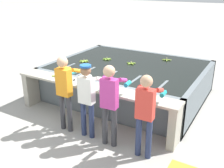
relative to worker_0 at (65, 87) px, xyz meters
The scene contains 16 objects.
ground_plane 1.09m from the worker_0, 46.91° to the left, with size 80.00×80.00×0.00m, color #A3A099.
wash_tank 2.42m from the worker_0, 82.89° to the left, with size 4.05×3.19×0.91m.
work_ledge 0.71m from the worker_0, 61.48° to the left, with size 4.05×0.45×0.91m.
worker_0 is the anchor object (origin of this frame).
worker_1 0.55m from the worker_0, ahead, with size 0.41×0.71×1.57m.
worker_2 1.10m from the worker_0, ahead, with size 0.44×0.72×1.66m.
worker_3 1.83m from the worker_0, ahead, with size 0.42×0.72×1.61m.
banana_bunch_floating_0 2.46m from the worker_0, 82.48° to the left, with size 0.26×0.28×0.08m.
banana_bunch_floating_1 2.52m from the worker_0, 101.06° to the left, with size 0.28×0.28×0.08m.
banana_bunch_floating_2 3.44m from the worker_0, 72.01° to the left, with size 0.28×0.28×0.08m.
banana_bunch_floating_3 1.66m from the worker_0, 111.33° to the left, with size 0.28×0.28×0.08m.
banana_bunch_floating_4 2.17m from the worker_0, 115.73° to the left, with size 0.27×0.28×0.08m.
banana_bunch_floating_5 1.50m from the worker_0, 134.27° to the left, with size 0.28×0.28×0.08m.
banana_bunch_ledge_0 0.94m from the worker_0, 141.98° to the left, with size 0.27×0.27×0.08m.
knife_0 1.65m from the worker_0, 23.03° to the left, with size 0.34×0.15×0.02m.
knife_1 0.58m from the worker_0, 111.10° to the left, with size 0.19×0.32×0.02m.
Camera 1 is at (3.10, -4.19, 3.05)m, focal length 42.00 mm.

